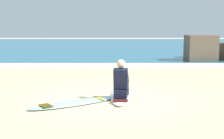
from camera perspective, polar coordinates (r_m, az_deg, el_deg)
The scene contains 7 objects.
ground_plane at distance 8.11m, azimuth -1.34°, elevation -5.21°, with size 80.00×80.00×0.00m, color beige.
sea at distance 28.00m, azimuth -0.56°, elevation 4.23°, with size 80.00×28.00×0.10m, color teal.
breaking_foam at distance 14.36m, azimuth -0.86°, elevation 0.75°, with size 80.00×0.90×0.11m, color white.
surfboard_main at distance 8.30m, azimuth 1.38°, elevation -4.66°, with size 0.63×2.29×0.08m.
surfer_seated at distance 7.88m, azimuth 1.41°, elevation -2.37°, with size 0.42×0.74×0.95m.
surfboard_spare_near at distance 7.57m, azimuth -6.84°, elevation -5.95°, with size 2.21×1.72×0.08m.
rock_outcrop_distant at distance 17.33m, azimuth 19.06°, elevation 3.21°, with size 4.11×2.65×1.38m.
Camera 1 is at (0.16, -7.90, 1.84)m, focal length 50.90 mm.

